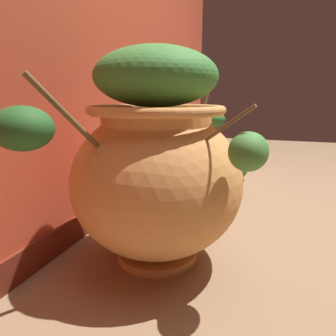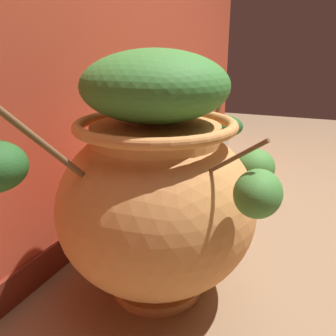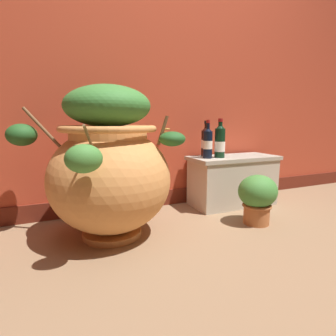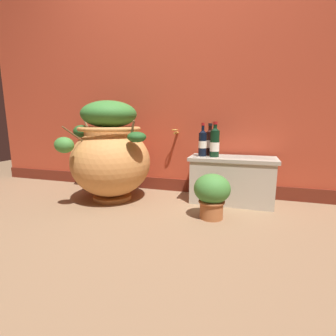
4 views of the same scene
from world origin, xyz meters
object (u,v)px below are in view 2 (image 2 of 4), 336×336
potted_shrub (254,173)px  wine_bottle_right (168,112)px  terracotta_urn (156,187)px  wine_bottle_middle (181,115)px  wine_bottle_left (189,111)px

potted_shrub → wine_bottle_right: bearing=100.8°
terracotta_urn → wine_bottle_middle: bearing=15.0°
terracotta_urn → potted_shrub: 0.98m
wine_bottle_middle → wine_bottle_left: bearing=-3.0°
wine_bottle_right → potted_shrub: size_ratio=0.85×
wine_bottle_right → wine_bottle_middle: bearing=-115.5°
wine_bottle_middle → potted_shrub: size_ratio=0.87×
wine_bottle_right → wine_bottle_left: bearing=-62.2°
terracotta_urn → wine_bottle_left: 0.93m
wine_bottle_middle → potted_shrub: 0.55m
terracotta_urn → potted_shrub: (0.94, -0.19, -0.23)m
wine_bottle_middle → wine_bottle_right: bearing=64.5°
wine_bottle_left → potted_shrub: size_ratio=0.90×
wine_bottle_left → wine_bottle_right: size_ratio=1.05×
wine_bottle_left → wine_bottle_middle: bearing=177.0°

